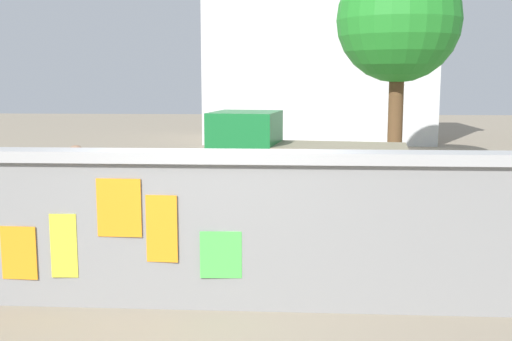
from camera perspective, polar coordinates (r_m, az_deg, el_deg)
The scene contains 9 objects.
ground at distance 14.68m, azimuth 0.27°, elevation -1.26°, with size 60.00×60.00×0.00m, color gray.
poster_wall at distance 6.69m, azimuth -3.78°, elevation -5.24°, with size 7.19×0.42×1.70m.
auto_rickshaw_truck at distance 11.69m, azimuth 3.81°, elevation 0.71°, with size 3.77×1.97×1.85m.
motorcycle at distance 10.54m, azimuth -15.07°, elevation -2.80°, with size 1.90×0.56×0.87m.
bicycle_near at distance 8.77m, azimuth -3.56°, elevation -5.41°, with size 1.70×0.44×0.95m.
bicycle_far at distance 9.06m, azimuth 14.96°, elevation -5.23°, with size 1.70×0.44×0.95m.
person_walking at distance 8.32m, azimuth -16.05°, elevation -2.09°, with size 0.44×0.44×1.62m.
tree_roadside at distance 17.05m, azimuth 12.96°, elevation 13.19°, with size 3.23×3.23×5.60m.
building_background at distance 25.68m, azimuth 5.68°, elevation 10.51°, with size 9.06×5.33×6.84m.
Camera 1 is at (0.84, -6.45, 2.44)m, focal length 43.55 mm.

